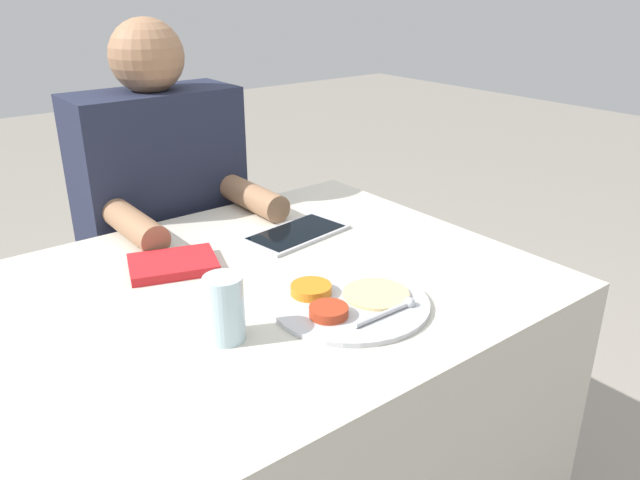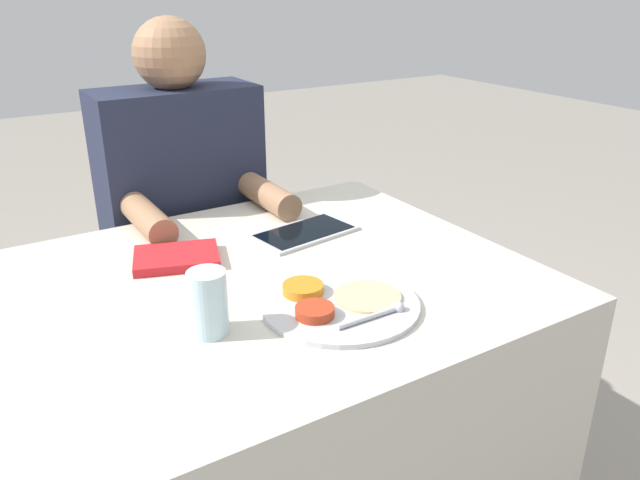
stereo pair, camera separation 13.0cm
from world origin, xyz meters
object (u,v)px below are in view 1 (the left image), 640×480
person_diner (169,262)px  drinking_glass (225,308)px  red_notebook (173,265)px  tablet_device (296,233)px  thali_tray (348,301)px

person_diner → drinking_glass: (-0.22, -0.72, 0.24)m
red_notebook → drinking_glass: 0.32m
tablet_device → thali_tray: bearing=-110.6°
tablet_device → drinking_glass: bearing=-140.6°
tablet_device → person_diner: (-0.15, 0.42, -0.19)m
tablet_device → person_diner: person_diner is taller
thali_tray → drinking_glass: size_ratio=2.56×
red_notebook → person_diner: bearing=68.0°
thali_tray → drinking_glass: (-0.24, 0.04, 0.05)m
tablet_device → drinking_glass: 0.47m
tablet_device → drinking_glass: drinking_glass is taller
red_notebook → thali_tray: bearing=-61.9°
thali_tray → person_diner: 0.78m
person_diner → drinking_glass: person_diner is taller
red_notebook → drinking_glass: bearing=-99.4°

